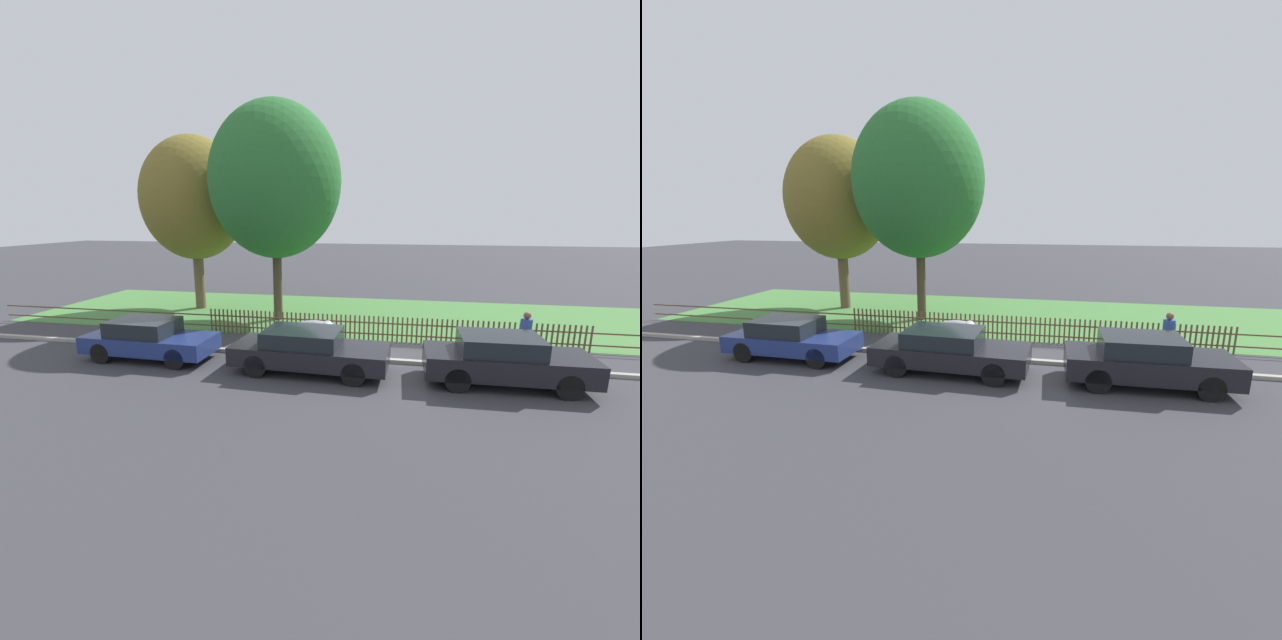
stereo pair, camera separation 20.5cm
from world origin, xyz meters
TOP-DOWN VIEW (x-y plane):
  - ground_plane at (0.00, 0.00)m, footprint 120.00×120.00m
  - kerb_stone at (0.00, 0.10)m, footprint 33.29×0.20m
  - grass_strip at (0.00, 6.63)m, footprint 33.29×8.40m
  - park_fence at (-0.00, 2.44)m, footprint 33.29×0.05m
  - parked_car_silver_hatchback at (-7.44, -1.04)m, footprint 4.19×1.77m
  - parked_car_black_saloon at (-2.09, -1.19)m, footprint 4.66×1.98m
  - parked_car_navy_estate at (3.40, -1.11)m, footprint 4.42×1.88m
  - covered_motorcycle at (-2.29, 0.96)m, footprint 1.94×0.71m
  - tree_nearest_kerb at (-9.49, 6.68)m, footprint 5.02×5.02m
  - tree_behind_motorcycle at (-4.92, 5.07)m, footprint 5.57×5.57m
  - pedestrian_near_fence at (4.34, 0.69)m, footprint 0.46×0.46m

SIDE VIEW (x-z plane):
  - ground_plane at x=0.00m, z-range 0.00..0.00m
  - grass_strip at x=0.00m, z-range 0.00..0.01m
  - kerb_stone at x=0.00m, z-range 0.00..0.12m
  - park_fence at x=0.00m, z-range 0.00..0.96m
  - covered_motorcycle at x=-2.29m, z-range 0.12..1.17m
  - parked_car_silver_hatchback at x=-7.44m, z-range 0.02..1.33m
  - parked_car_black_saloon at x=-2.09m, z-range 0.03..1.33m
  - parked_car_navy_estate at x=3.40m, z-range 0.02..1.42m
  - pedestrian_near_fence at x=4.34m, z-range 0.11..1.82m
  - tree_nearest_kerb at x=-9.49m, z-range 1.21..9.46m
  - tree_behind_motorcycle at x=-4.92m, z-range 1.37..10.53m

